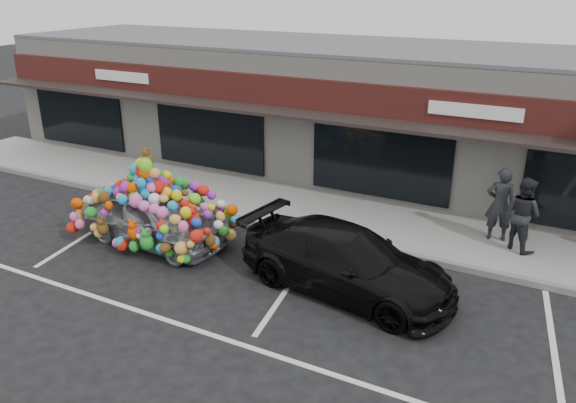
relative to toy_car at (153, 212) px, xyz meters
The scene contains 12 objects.
ground 1.55m from the toy_car, 17.56° to the right, with size 90.00×90.00×0.00m, color black.
shop_building 8.25m from the toy_car, 81.23° to the left, with size 24.00×7.20×4.31m.
sidewalk 3.89m from the toy_car, 71.01° to the left, with size 26.00×3.00×0.15m, color gray.
kerb 2.56m from the toy_car, 59.50° to the left, with size 26.00×0.18×0.16m, color slate.
parking_stripe_left 2.14m from the toy_car, behind, with size 0.12×4.40×0.01m, color silver.
parking_stripe_mid 4.13m from the toy_car, ahead, with size 0.12×4.40×0.01m, color silver.
parking_stripe_right 9.48m from the toy_car, ahead, with size 0.12×4.40×0.01m, color silver.
lane_line 4.30m from the toy_car, 39.72° to the right, with size 14.00×0.12×0.01m, color silver.
toy_car is the anchor object (origin of this frame).
black_sedan 5.23m from the toy_car, ahead, with size 4.84×1.97×1.40m, color black.
pedestrian_a 8.72m from the toy_car, 26.76° to the left, with size 0.70×0.46×1.91m, color #242329.
pedestrian_b 9.10m from the toy_car, 23.31° to the left, with size 0.90×0.70×1.85m, color black.
Camera 1 is at (7.79, -9.63, 6.34)m, focal length 35.00 mm.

